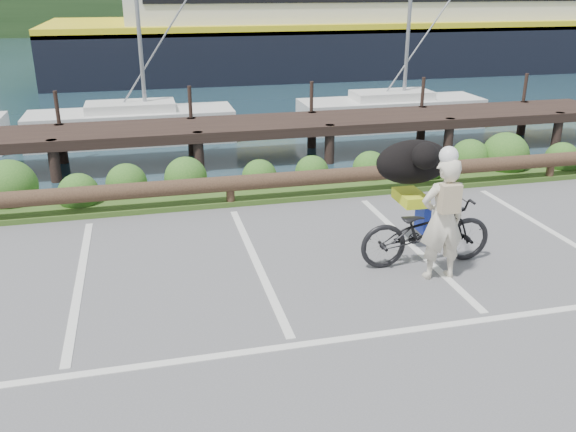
% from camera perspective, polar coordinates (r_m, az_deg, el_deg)
% --- Properties ---
extents(ground, '(72.00, 72.00, 0.00)m').
position_cam_1_polar(ground, '(7.71, -0.16, -10.49)').
color(ground, '#575659').
extents(harbor_backdrop, '(170.00, 160.00, 30.00)m').
position_cam_1_polar(harbor_backdrop, '(84.98, -12.95, 17.77)').
color(harbor_backdrop, '#182E39').
rests_on(harbor_backdrop, ground).
extents(vegetation_strip, '(34.00, 1.60, 0.10)m').
position_cam_1_polar(vegetation_strip, '(12.45, -5.86, 2.24)').
color(vegetation_strip, '#3D5B21').
rests_on(vegetation_strip, ground).
extents(log_rail, '(32.00, 0.30, 0.60)m').
position_cam_1_polar(log_rail, '(11.81, -5.37, 0.95)').
color(log_rail, '#443021').
rests_on(log_rail, ground).
extents(bicycle, '(2.07, 0.77, 1.08)m').
position_cam_1_polar(bicycle, '(9.40, 12.81, -1.34)').
color(bicycle, black).
rests_on(bicycle, ground).
extents(cyclist, '(0.67, 0.45, 1.81)m').
position_cam_1_polar(cyclist, '(8.87, 14.26, -0.29)').
color(cyclist, beige).
rests_on(cyclist, ground).
extents(dog, '(0.62, 1.22, 0.70)m').
position_cam_1_polar(dog, '(9.68, 11.62, 4.98)').
color(dog, black).
rests_on(dog, bicycle).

